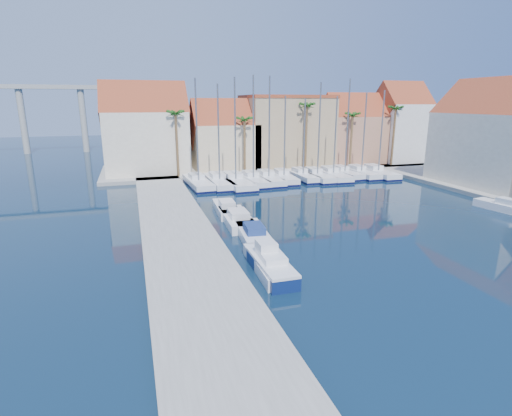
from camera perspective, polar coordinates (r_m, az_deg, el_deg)
The scene contains 32 objects.
ground at distance 22.84m, azimuth 18.20°, elevation -14.45°, with size 260.00×260.00×0.00m, color black.
quay_west at distance 31.48m, azimuth -10.45°, elevation -5.15°, with size 6.00×77.00×0.50m, color gray.
shore_north at distance 68.51m, azimuth 1.89°, elevation 5.96°, with size 54.00×16.00×0.50m, color gray.
fishing_boat at distance 26.27m, azimuth 2.12°, elevation -8.12°, with size 1.87×5.52×1.93m.
motorboat_west_0 at distance 26.86m, azimuth 1.96°, elevation -7.89°, with size 2.38×6.61×1.40m.
motorboat_west_1 at distance 32.75m, azimuth -0.45°, elevation -3.61°, with size 2.68×6.68×1.40m.
motorboat_west_2 at distance 36.95m, azimuth -2.75°, elevation -1.45°, with size 2.63×7.34×1.40m.
motorboat_west_3 at distance 40.50m, azimuth -4.27°, elevation -0.01°, with size 2.37×6.34×1.40m.
motorboat_east_1 at distance 48.50m, azimuth 31.74°, elevation 0.26°, with size 2.46×5.53×1.40m.
sailboat_0 at distance 53.58m, azimuth -8.30°, elevation 3.68°, with size 3.07×9.64×13.80m.
sailboat_1 at distance 54.00m, azimuth -5.34°, elevation 3.84°, with size 2.68×9.97×13.14m.
sailboat_2 at distance 54.06m, azimuth -3.09°, elevation 3.88°, with size 3.42×11.43×13.95m.
sailboat_3 at distance 55.02m, azimuth -0.54°, elevation 4.14°, with size 2.74×9.43×14.27m.
sailboat_4 at distance 55.80m, azimuth 1.68°, elevation 4.29°, with size 2.56×9.27×14.20m.
sailboat_5 at distance 56.88m, azimuth 3.88°, elevation 4.44°, with size 2.99×8.86×11.71m.
sailboat_6 at distance 58.28m, azimuth 6.54°, elevation 4.63°, with size 2.36×8.48×11.43m.
sailboat_7 at distance 58.61m, azimuth 8.53°, elevation 4.64°, with size 2.50×9.09×13.51m.
sailboat_8 at distance 59.88m, azimuth 10.78°, elevation 4.72°, with size 3.21×9.77×11.70m.
sailboat_9 at distance 61.45m, azimuth 12.32°, elevation 4.96°, with size 2.82×8.48×14.08m.
sailboat_10 at distance 62.38m, azimuth 14.58°, elevation 4.93°, with size 2.32×8.77×12.19m.
sailboat_11 at distance 63.44m, azimuth 16.80°, elevation 4.92°, with size 2.97×9.74×12.54m.
building_0 at distance 63.13m, azimuth -15.47°, elevation 10.41°, with size 12.30×9.00×13.50m.
building_1 at distance 64.76m, azimuth -4.58°, elevation 9.90°, with size 10.30×8.00×11.00m.
building_2 at distance 68.88m, azimuth 4.34°, elevation 11.01°, with size 14.20×10.20×11.50m.
building_3 at distance 73.27m, azimuth 13.54°, elevation 10.56°, with size 10.30×8.00×12.00m.
building_4 at distance 77.36m, azimuth 19.84°, elevation 11.14°, with size 8.30×8.00×14.00m.
building_6 at distance 59.72m, azimuth 30.95°, elevation 8.62°, with size 9.00×14.30×13.50m.
palm_0 at distance 58.30m, azimuth -11.42°, elevation 12.83°, with size 2.60×2.60×10.15m.
palm_1 at distance 60.22m, azimuth -1.66°, elevation 12.27°, with size 2.60×2.60×9.15m.
palm_2 at distance 63.59m, azimuth 7.30°, elevation 14.00°, with size 2.60×2.60×11.15m.
palm_3 at distance 67.31m, azimuth 13.63°, elevation 12.55°, with size 2.60×2.60×9.65m.
palm_4 at distance 71.68m, azimuth 19.34°, elevation 13.02°, with size 2.60×2.60×10.65m.
Camera 1 is at (-12.17, -15.94, 10.92)m, focal length 28.00 mm.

